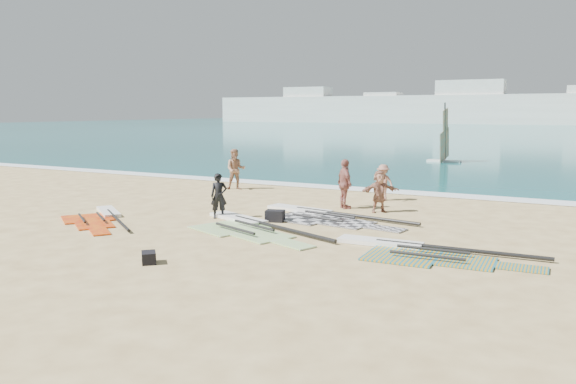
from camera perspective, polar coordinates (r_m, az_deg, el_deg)
The scene contains 16 objects.
ground at distance 15.93m, azimuth -6.90°, elevation -5.39°, with size 300.00×300.00×0.00m, color #D6BE7D.
sea at distance 145.01m, azimuth 24.48°, elevation 6.06°, with size 300.00×240.00×0.06m, color #0B5352.
surf_line at distance 26.78m, azimuth 8.24°, elevation 0.15°, with size 300.00×1.20×0.04m, color white.
far_town at distance 164.54m, azimuth 19.46°, elevation 8.07°, with size 160.00×8.00×12.00m.
rig_grey at distance 19.97m, azimuth 3.19°, elevation -2.40°, with size 6.13×2.91×0.20m.
rig_green at distance 18.20m, azimuth -4.18°, elevation -3.47°, with size 5.72×3.67×0.20m.
rig_orange at distance 15.36m, azimuth 12.85°, elevation -5.86°, with size 5.66×2.24×0.20m.
rig_red at distance 20.65m, azimuth -18.49°, elevation -2.47°, with size 4.18×3.87×0.19m.
gear_bag_near at distance 19.10m, azimuth -1.33°, elevation -2.44°, with size 0.61×0.45×0.39m, color black.
gear_bag_far at distance 14.38m, azimuth -13.96°, elevation -6.48°, with size 0.48×0.34×0.29m, color black.
person_wetsuit at distance 19.73m, azimuth -7.04°, elevation -0.40°, with size 0.58×0.38×1.58m, color black.
beachgoer_left at distance 26.90m, azimuth -5.34°, elevation 2.31°, with size 0.94×0.73×1.94m, color #A7775A.
beachgoer_mid at distance 23.78m, azimuth 9.64°, elevation 0.95°, with size 0.99×0.57×1.53m, color #946351.
beachgoer_back at distance 21.61m, azimuth 5.79°, elevation 0.82°, with size 1.12×0.47×1.92m, color #A36055.
beachgoer_right at distance 21.02m, azimuth 9.26°, elevation 0.07°, with size 1.45×0.46×1.57m, color #A57058.
windsurfer_left at distance 42.35m, azimuth 15.61°, elevation 4.63°, with size 2.39×2.92×4.35m.
Camera 1 is at (8.86, -12.69, 3.75)m, focal length 35.00 mm.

